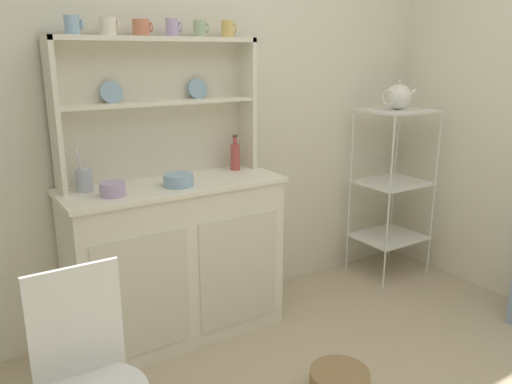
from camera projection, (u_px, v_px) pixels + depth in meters
name	position (u px, v px, depth m)	size (l,w,h in m)	color
wall_back	(207.00, 100.00, 2.90)	(3.84, 0.05, 2.50)	silver
hutch_cabinet	(176.00, 259.00, 2.73)	(1.14, 0.45, 0.87)	silver
hutch_shelf_unit	(156.00, 98.00, 2.64)	(1.07, 0.18, 0.72)	silver
bakers_rack	(393.00, 176.00, 3.45)	(0.45, 0.38, 1.15)	silver
wire_chair	(86.00, 370.00, 1.66)	(0.36, 0.36, 0.85)	white
floor_basket	(339.00, 384.00, 2.31)	(0.27, 0.27, 0.13)	#93754C
cup_sky_0	(72.00, 25.00, 2.30)	(0.08, 0.07, 0.09)	#8EB2D1
cup_cream_1	(108.00, 26.00, 2.39)	(0.09, 0.08, 0.08)	silver
cup_terracotta_2	(141.00, 28.00, 2.47)	(0.10, 0.08, 0.08)	#C67556
cup_lilac_3	(173.00, 27.00, 2.55)	(0.08, 0.07, 0.09)	#B79ECC
cup_sage_4	(200.00, 29.00, 2.64)	(0.08, 0.07, 0.08)	#9EB78E
cup_gold_5	(228.00, 29.00, 2.72)	(0.08, 0.06, 0.09)	#DBB760
bowl_mixing_large	(113.00, 189.00, 2.37)	(0.12, 0.12, 0.06)	#B79ECC
bowl_floral_medium	(179.00, 180.00, 2.55)	(0.15, 0.15, 0.06)	#8EB2D1
jam_bottle	(235.00, 156.00, 2.88)	(0.05, 0.05, 0.20)	#B74C47
utensil_jar	(84.00, 180.00, 2.44)	(0.08, 0.08, 0.25)	#B2B7C6
porcelain_teapot	(399.00, 97.00, 3.31)	(0.26, 0.17, 0.19)	white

